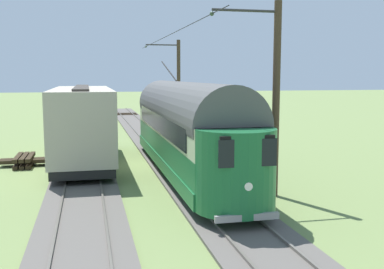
{
  "coord_description": "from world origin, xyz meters",
  "views": [
    {
      "loc": [
        2.05,
        23.45,
        4.57
      ],
      "look_at": [
        -2.55,
        3.31,
        1.92
      ],
      "focal_mm": 42.8,
      "sensor_mm": 36.0,
      "label": 1
    }
  ],
  "objects_px": {
    "switch_stand": "(159,124)",
    "spare_tie_stack": "(24,161)",
    "boxcar_adjacent": "(83,122)",
    "catenary_pole_foreground": "(178,86)",
    "catenary_pole_mid_near": "(274,96)",
    "vintage_streetcar": "(186,126)"
  },
  "relations": [
    {
      "from": "spare_tie_stack",
      "to": "catenary_pole_foreground",
      "type": "bearing_deg",
      "value": -133.7
    },
    {
      "from": "boxcar_adjacent",
      "to": "switch_stand",
      "type": "bearing_deg",
      "value": -115.4
    },
    {
      "from": "boxcar_adjacent",
      "to": "switch_stand",
      "type": "distance_m",
      "value": 13.76
    },
    {
      "from": "catenary_pole_mid_near",
      "to": "switch_stand",
      "type": "relative_size",
      "value": 5.92
    },
    {
      "from": "catenary_pole_foreground",
      "to": "catenary_pole_mid_near",
      "type": "distance_m",
      "value": 18.83
    },
    {
      "from": "vintage_streetcar",
      "to": "catenary_pole_mid_near",
      "type": "height_order",
      "value": "catenary_pole_mid_near"
    },
    {
      "from": "boxcar_adjacent",
      "to": "catenary_pole_foreground",
      "type": "relative_size",
      "value": 1.54
    },
    {
      "from": "boxcar_adjacent",
      "to": "switch_stand",
      "type": "relative_size",
      "value": 9.09
    },
    {
      "from": "catenary_pole_foreground",
      "to": "spare_tie_stack",
      "type": "bearing_deg",
      "value": 46.3
    },
    {
      "from": "vintage_streetcar",
      "to": "catenary_pole_foreground",
      "type": "distance_m",
      "value": 14.65
    },
    {
      "from": "spare_tie_stack",
      "to": "vintage_streetcar",
      "type": "bearing_deg",
      "value": 153.36
    },
    {
      "from": "vintage_streetcar",
      "to": "switch_stand",
      "type": "xyz_separation_m",
      "value": [
        -1.21,
        -16.25,
        -1.56
      ]
    },
    {
      "from": "vintage_streetcar",
      "to": "catenary_pole_foreground",
      "type": "xyz_separation_m",
      "value": [
        -2.44,
        -14.36,
        1.55
      ]
    },
    {
      "from": "boxcar_adjacent",
      "to": "spare_tie_stack",
      "type": "distance_m",
      "value": 3.52
    },
    {
      "from": "catenary_pole_mid_near",
      "to": "boxcar_adjacent",
      "type": "bearing_deg",
      "value": -49.7
    },
    {
      "from": "boxcar_adjacent",
      "to": "spare_tie_stack",
      "type": "relative_size",
      "value": 4.68
    },
    {
      "from": "catenary_pole_foreground",
      "to": "spare_tie_stack",
      "type": "distance_m",
      "value": 14.99
    },
    {
      "from": "vintage_streetcar",
      "to": "boxcar_adjacent",
      "type": "height_order",
      "value": "vintage_streetcar"
    },
    {
      "from": "boxcar_adjacent",
      "to": "catenary_pole_mid_near",
      "type": "bearing_deg",
      "value": 130.3
    },
    {
      "from": "switch_stand",
      "to": "spare_tie_stack",
      "type": "relative_size",
      "value": 0.51
    },
    {
      "from": "switch_stand",
      "to": "boxcar_adjacent",
      "type": "bearing_deg",
      "value": 64.6
    },
    {
      "from": "switch_stand",
      "to": "spare_tie_stack",
      "type": "bearing_deg",
      "value": 54.59
    }
  ]
}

